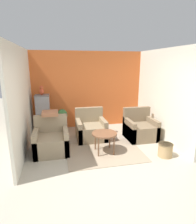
% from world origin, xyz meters
% --- Properties ---
extents(ground_plane, '(20.00, 20.00, 0.00)m').
position_xyz_m(ground_plane, '(0.00, 0.00, 0.00)').
color(ground_plane, '#B2A893').
rests_on(ground_plane, ground).
extents(wall_back_accent, '(3.96, 0.06, 2.65)m').
position_xyz_m(wall_back_accent, '(0.00, 3.20, 1.33)').
color(wall_back_accent, orange).
rests_on(wall_back_accent, ground_plane).
extents(wall_left, '(0.06, 3.17, 2.65)m').
position_xyz_m(wall_left, '(-1.95, 1.58, 1.33)').
color(wall_left, silver).
rests_on(wall_left, ground_plane).
extents(wall_right, '(0.06, 3.17, 2.65)m').
position_xyz_m(wall_right, '(1.95, 1.58, 1.33)').
color(wall_right, silver).
rests_on(wall_right, ground_plane).
extents(area_rug, '(1.94, 1.47, 0.01)m').
position_xyz_m(area_rug, '(0.03, 0.97, 0.01)').
color(area_rug, gray).
rests_on(area_rug, ground_plane).
extents(coffee_table, '(0.64, 0.64, 0.54)m').
position_xyz_m(coffee_table, '(0.03, 0.97, 0.48)').
color(coffee_table, brown).
rests_on(coffee_table, ground_plane).
extents(armchair_left, '(0.86, 0.83, 0.92)m').
position_xyz_m(armchair_left, '(-1.29, 1.29, 0.30)').
color(armchair_left, '#9E896B').
rests_on(armchair_left, ground_plane).
extents(armchair_right, '(0.86, 0.83, 0.92)m').
position_xyz_m(armchair_right, '(1.33, 1.65, 0.30)').
color(armchair_right, '#7A664C').
rests_on(armchair_right, ground_plane).
extents(armchair_middle, '(0.86, 0.83, 0.92)m').
position_xyz_m(armchair_middle, '(-0.14, 1.94, 0.30)').
color(armchair_middle, '#8E7A5B').
rests_on(armchair_middle, ground_plane).
extents(birdcage, '(0.52, 0.52, 1.28)m').
position_xyz_m(birdcage, '(-1.55, 2.76, 0.62)').
color(birdcage, slate).
rests_on(birdcage, ground_plane).
extents(parrot, '(0.14, 0.25, 0.30)m').
position_xyz_m(parrot, '(-1.55, 2.76, 1.41)').
color(parrot, '#D14C2D').
rests_on(parrot, birdcage).
extents(potted_plant, '(0.36, 0.32, 0.77)m').
position_xyz_m(potted_plant, '(-0.96, 2.80, 0.45)').
color(potted_plant, '#66605B').
rests_on(potted_plant, ground_plane).
extents(wicker_basket, '(0.36, 0.36, 0.33)m').
position_xyz_m(wicker_basket, '(1.45, 0.44, 0.18)').
color(wicker_basket, tan).
rests_on(wicker_basket, ground_plane).
extents(throw_pillow, '(0.41, 0.41, 0.10)m').
position_xyz_m(throw_pillow, '(-1.29, 1.60, 0.97)').
color(throw_pillow, '#B2704C').
rests_on(throw_pillow, armchair_left).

